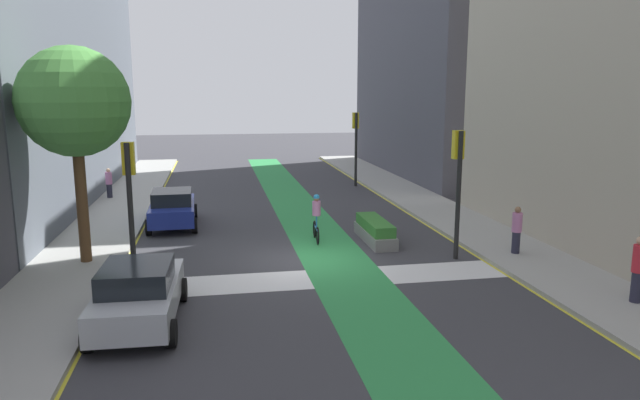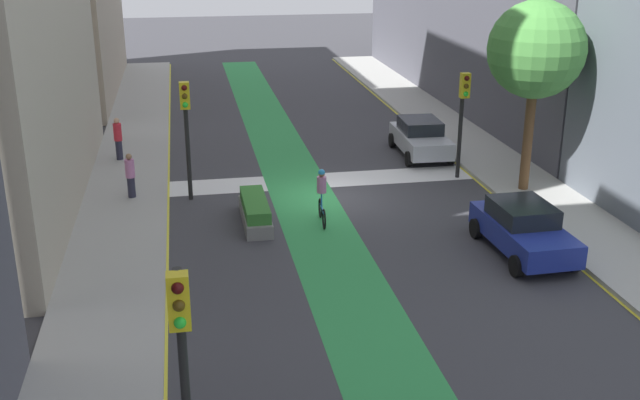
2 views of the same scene
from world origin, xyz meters
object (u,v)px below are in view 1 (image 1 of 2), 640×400
object	(u,v)px
car_blue_left_far	(173,208)
median_planter	(375,231)
street_tree_near	(74,103)
car_silver_left_near	(139,293)
traffic_signal_near_right	(458,170)
pedestrian_sidewalk_left_a	(109,183)
traffic_signal_near_left	(130,185)
traffic_signal_far_right	(356,135)
pedestrian_sidewalk_right_a	(638,269)
cyclist_in_lane	(316,217)
pedestrian_sidewalk_right_b	(517,230)

from	to	relation	value
car_blue_left_far	median_planter	world-z (taller)	car_blue_left_far
car_blue_left_far	street_tree_near	xyz separation A→B (m)	(-2.45, -5.27, 4.51)
car_blue_left_far	median_planter	bearing A→B (deg)	-27.06
car_silver_left_near	street_tree_near	distance (m)	7.43
car_blue_left_far	traffic_signal_near_right	bearing A→B (deg)	-33.83
street_tree_near	pedestrian_sidewalk_left_a	bearing A→B (deg)	95.90
traffic_signal_near_left	traffic_signal_far_right	xyz separation A→B (m)	(10.85, 16.35, 0.14)
traffic_signal_near_right	pedestrian_sidewalk_right_a	size ratio (longest dim) A/B	2.44
traffic_signal_far_right	median_planter	world-z (taller)	traffic_signal_far_right
car_blue_left_far	pedestrian_sidewalk_left_a	bearing A→B (deg)	118.78
car_silver_left_near	cyclist_in_lane	distance (m)	9.05
street_tree_near	median_planter	distance (m)	11.42
car_silver_left_near	pedestrian_sidewalk_left_a	world-z (taller)	pedestrian_sidewalk_left_a
pedestrian_sidewalk_right_b	median_planter	bearing A→B (deg)	144.75
traffic_signal_near_right	traffic_signal_far_right	distance (m)	15.65
traffic_signal_near_left	median_planter	distance (m)	9.42
traffic_signal_near_right	traffic_signal_far_right	size ratio (longest dim) A/B	0.99
traffic_signal_near_left	traffic_signal_far_right	size ratio (longest dim) A/B	0.95
traffic_signal_near_left	median_planter	world-z (taller)	traffic_signal_near_left
median_planter	pedestrian_sidewalk_left_a	bearing A→B (deg)	137.03
traffic_signal_near_right	car_blue_left_far	distance (m)	12.11
traffic_signal_far_right	median_planter	distance (m)	13.49
car_blue_left_far	pedestrian_sidewalk_left_a	size ratio (longest dim) A/B	2.73
median_planter	pedestrian_sidewalk_right_b	bearing A→B (deg)	-35.25
street_tree_near	median_planter	xyz separation A→B (m)	(10.23, 1.30, -4.90)
cyclist_in_lane	pedestrian_sidewalk_left_a	world-z (taller)	cyclist_in_lane
street_tree_near	traffic_signal_far_right	bearing A→B (deg)	48.49
traffic_signal_near_left	pedestrian_sidewalk_right_a	world-z (taller)	traffic_signal_near_left
pedestrian_sidewalk_right_a	street_tree_near	bearing A→B (deg)	156.48
median_planter	traffic_signal_near_left	bearing A→B (deg)	-158.34
car_silver_left_near	median_planter	distance (m)	10.36
car_blue_left_far	cyclist_in_lane	world-z (taller)	cyclist_in_lane
cyclist_in_lane	pedestrian_sidewalk_right_b	distance (m)	7.23
traffic_signal_near_left	car_blue_left_far	bearing A→B (deg)	85.00
car_blue_left_far	pedestrian_sidewalk_right_a	world-z (taller)	pedestrian_sidewalk_right_a
traffic_signal_near_right	pedestrian_sidewalk_right_b	size ratio (longest dim) A/B	2.67
pedestrian_sidewalk_left_a	street_tree_near	size ratio (longest dim) A/B	0.22
pedestrian_sidewalk_right_a	median_planter	xyz separation A→B (m)	(-4.94, 7.90, -0.67)
car_silver_left_near	pedestrian_sidewalk_right_b	bearing A→B (deg)	17.20
car_silver_left_near	pedestrian_sidewalk_left_a	bearing A→B (deg)	101.64
traffic_signal_near_right	street_tree_near	bearing A→B (deg)	173.73
pedestrian_sidewalk_right_a	traffic_signal_far_right	bearing A→B (deg)	96.88
traffic_signal_far_right	pedestrian_sidewalk_right_a	world-z (taller)	traffic_signal_far_right
traffic_signal_near_left	street_tree_near	world-z (taller)	street_tree_near
pedestrian_sidewalk_left_a	traffic_signal_near_right	bearing A→B (deg)	-44.50
cyclist_in_lane	median_planter	xyz separation A→B (m)	(2.22, -0.35, -0.57)
traffic_signal_near_left	median_planter	xyz separation A→B (m)	(8.42, 3.35, -2.55)
traffic_signal_near_right	pedestrian_sidewalk_left_a	xyz separation A→B (m)	(-13.57, 13.34, -2.13)
street_tree_near	car_silver_left_near	bearing A→B (deg)	-66.59
cyclist_in_lane	pedestrian_sidewalk_right_b	bearing A→B (deg)	-27.31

